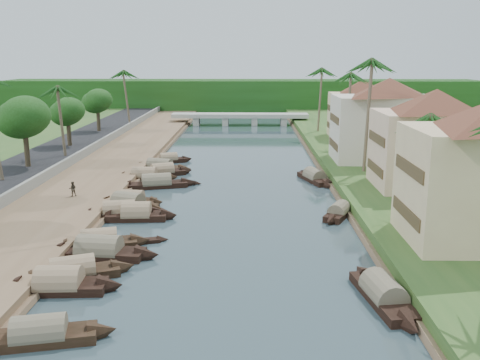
{
  "coord_description": "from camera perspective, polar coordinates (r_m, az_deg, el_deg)",
  "views": [
    {
      "loc": [
        1.82,
        -38.38,
        14.0
      ],
      "look_at": [
        0.98,
        13.17,
        2.0
      ],
      "focal_mm": 40.0,
      "sensor_mm": 36.0,
      "label": 1
    }
  ],
  "objects": [
    {
      "name": "sampan_0",
      "position": [
        29.5,
        -20.6,
        -15.24
      ],
      "size": [
        7.88,
        3.17,
        2.06
      ],
      "rotation": [
        0.0,
        0.0,
        0.22
      ],
      "color": "black",
      "rests_on": "ground"
    },
    {
      "name": "sampan_15",
      "position": [
        48.46,
        10.51,
        -3.42
      ],
      "size": [
        4.1,
        6.5,
        1.82
      ],
      "rotation": [
        0.0,
        0.0,
        1.12
      ],
      "color": "black",
      "rests_on": "ground"
    },
    {
      "name": "palm_2",
      "position": [
        61.11,
        13.69,
        11.95
      ],
      "size": [
        3.2,
        3.2,
        13.84
      ],
      "color": "brown",
      "rests_on": "ground"
    },
    {
      "name": "sampan_2",
      "position": [
        36.5,
        -17.4,
        -9.39
      ],
      "size": [
        8.17,
        4.54,
        2.16
      ],
      "rotation": [
        0.0,
        0.0,
        0.38
      ],
      "color": "black",
      "rests_on": "ground"
    },
    {
      "name": "left_bank",
      "position": [
        62.54,
        -15.65,
        0.05
      ],
      "size": [
        10.0,
        180.0,
        0.8
      ],
      "primitive_type": "cube",
      "color": "brown",
      "rests_on": "ground"
    },
    {
      "name": "person_far",
      "position": [
        53.89,
        -17.42,
        -0.9
      ],
      "size": [
        0.83,
        0.72,
        1.44
      ],
      "primitive_type": "imported",
      "rotation": [
        0.0,
        0.0,
        3.43
      ],
      "color": "#393228",
      "rests_on": "left_bank"
    },
    {
      "name": "sampan_9",
      "position": [
        58.92,
        -8.89,
        -0.39
      ],
      "size": [
        9.31,
        4.04,
        2.3
      ],
      "rotation": [
        0.0,
        0.0,
        0.26
      ],
      "color": "black",
      "rests_on": "ground"
    },
    {
      "name": "building_mid",
      "position": [
        56.0,
        19.92,
        4.24
      ],
      "size": [
        14.11,
        14.11,
        9.7
      ],
      "color": "beige",
      "rests_on": "right_bank"
    },
    {
      "name": "palm_3",
      "position": [
        78.39,
        11.56,
        10.82
      ],
      "size": [
        3.2,
        3.2,
        11.83
      ],
      "color": "brown",
      "rests_on": "ground"
    },
    {
      "name": "tree_4",
      "position": [
        80.44,
        -17.93,
        6.88
      ],
      "size": [
        4.47,
        4.47,
        6.68
      ],
      "color": "#4A3D2A",
      "rests_on": "ground"
    },
    {
      "name": "building_distant",
      "position": [
        88.64,
        12.87,
        7.52
      ],
      "size": [
        12.62,
        12.62,
        9.2
      ],
      "color": "beige",
      "rests_on": "right_bank"
    },
    {
      "name": "canoe_2",
      "position": [
        60.21,
        -6.37,
        -0.33
      ],
      "size": [
        4.83,
        1.09,
        0.7
      ],
      "rotation": [
        0.0,
        0.0,
        -0.08
      ],
      "color": "black",
      "rests_on": "ground"
    },
    {
      "name": "ground",
      "position": [
        40.9,
        -1.69,
        -6.93
      ],
      "size": [
        220.0,
        220.0,
        0.0
      ],
      "primitive_type": "plane",
      "color": "#31434A",
      "rests_on": "ground"
    },
    {
      "name": "sampan_5",
      "position": [
        47.76,
        -10.97,
        -3.67
      ],
      "size": [
        7.43,
        2.34,
        2.33
      ],
      "rotation": [
        0.0,
        0.0,
        0.06
      ],
      "color": "black",
      "rests_on": "ground"
    },
    {
      "name": "right_bank",
      "position": [
        62.31,
        16.91,
        0.11
      ],
      "size": [
        16.0,
        180.0,
        1.2
      ],
      "primitive_type": "cube",
      "color": "#2B4E1F",
      "rests_on": "ground"
    },
    {
      "name": "palm_8",
      "position": [
        101.48,
        -12.0,
        11.11
      ],
      "size": [
        3.2,
        3.2,
        11.35
      ],
      "color": "brown",
      "rests_on": "ground"
    },
    {
      "name": "tree_6",
      "position": [
        72.82,
        18.8,
        6.84
      ],
      "size": [
        4.91,
        4.91,
        7.85
      ],
      "color": "#4A3D2A",
      "rests_on": "ground"
    },
    {
      "name": "bridge",
      "position": [
        111.08,
        -0.01,
        6.76
      ],
      "size": [
        28.0,
        4.0,
        2.4
      ],
      "color": "#9FA095",
      "rests_on": "ground"
    },
    {
      "name": "sampan_4",
      "position": [
        41.42,
        -14.77,
        -6.5
      ],
      "size": [
        7.85,
        3.63,
        2.19
      ],
      "rotation": [
        0.0,
        0.0,
        0.27
      ],
      "color": "black",
      "rests_on": "ground"
    },
    {
      "name": "treeline",
      "position": [
        138.75,
        0.18,
        8.97
      ],
      "size": [
        120.0,
        14.0,
        8.0
      ],
      "color": "#183D10",
      "rests_on": "ground"
    },
    {
      "name": "tree_3",
      "position": [
        66.47,
        -22.06,
        6.14
      ],
      "size": [
        5.52,
        5.52,
        8.0
      ],
      "color": "#4A3D2A",
      "rests_on": "ground"
    },
    {
      "name": "sampan_12",
      "position": [
        67.98,
        -8.56,
        1.43
      ],
      "size": [
        8.87,
        3.97,
        2.1
      ],
      "rotation": [
        0.0,
        0.0,
        -0.28
      ],
      "color": "black",
      "rests_on": "ground"
    },
    {
      "name": "road",
      "position": [
        65.41,
        -22.82,
        0.33
      ],
      "size": [
        8.0,
        180.0,
        1.4
      ],
      "primitive_type": "cube",
      "color": "black",
      "rests_on": "ground"
    },
    {
      "name": "sampan_16",
      "position": [
        61.69,
        7.96,
        0.25
      ],
      "size": [
        4.13,
        8.54,
        2.09
      ],
      "rotation": [
        0.0,
        0.0,
        1.89
      ],
      "color": "black",
      "rests_on": "ground"
    },
    {
      "name": "palm_6",
      "position": [
        71.85,
        -18.68,
        9.17
      ],
      "size": [
        3.2,
        3.2,
        10.27
      ],
      "color": "brown",
      "rests_on": "ground"
    },
    {
      "name": "sampan_13",
      "position": [
        72.44,
        -7.64,
        2.17
      ],
      "size": [
        6.76,
        3.72,
        1.89
      ],
      "rotation": [
        0.0,
        0.0,
        0.37
      ],
      "color": "black",
      "rests_on": "ground"
    },
    {
      "name": "sampan_14",
      "position": [
        32.95,
        15.04,
        -11.73
      ],
      "size": [
        3.08,
        9.28,
        2.21
      ],
      "rotation": [
        0.0,
        0.0,
        1.73
      ],
      "color": "black",
      "rests_on": "ground"
    },
    {
      "name": "retaining_wall",
      "position": [
        63.67,
        -19.32,
        0.89
      ],
      "size": [
        0.4,
        180.0,
        1.1
      ],
      "primitive_type": "cube",
      "color": "slate",
      "rests_on": "left_bank"
    },
    {
      "name": "tree_5",
      "position": [
        95.08,
        -14.98,
        8.08
      ],
      "size": [
        4.58,
        4.58,
        6.97
      ],
      "color": "#4A3D2A",
      "rests_on": "ground"
    },
    {
      "name": "building_far",
      "position": [
        68.99,
        15.44,
        6.3
      ],
      "size": [
        15.59,
        15.59,
        10.2
      ],
      "color": "beige",
      "rests_on": "right_bank"
    },
    {
      "name": "sampan_11",
      "position": [
        64.73,
        -8.27,
        0.85
      ],
      "size": [
        7.62,
        4.5,
        2.18
      ],
      "rotation": [
        0.0,
        0.0,
        0.4
      ],
      "color": "black",
      "rests_on": "ground"
    },
    {
      "name": "sampan_8",
      "position": [
        52.62,
        -11.42,
        -2.13
      ],
      "size": [
        6.43,
        2.27,
        1.99
      ],
      "rotation": [
        0.0,
        0.0,
        -0.12
      ],
      "color": "black",
      "rests_on": "ground"
    },
    {
      "name": "sampan_3",
      "position": [
        39.65,
        -14.77,
        -7.38
      ],
      "size": [
        9.1,
        2.73,
        2.39
      ],
      "rotation": [
        0.0,
        0.0,
        -0.1
      ],
      "color": "black",
      "rests_on": "ground"
    },
    {
      "name": "palm_1",
      "position": [
        45.73,
        19.1,
        6.14
      ],
      "size": [
        3.2,
        3.2,
        9.55
      ],
      "color": "brown",
      "rests_on": "ground"
    },
    {
      "name": "sampan_7",
      "position": [
        48.82,
        -12.73,
        -3.39
      ],
      "size": [
        8.36,
        3.12,
        2.18
      ],
      "rotation": [
        0.0,
        0.0,
        0.18
      ],
      "color": "black",
      "rests_on": "ground"
    },
    {
      "name": "canoe_1",
      "position": [
        41.89,
        -11.04,
        -6.53
      ],
      "size": [
        5.07,
        2.25,
        0.82
      ],
      "rotation": [
        0.0,
        0.0,
        0.3
      ],
      "color": "black",
      "rests_on": "ground"
    },
    {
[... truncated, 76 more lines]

